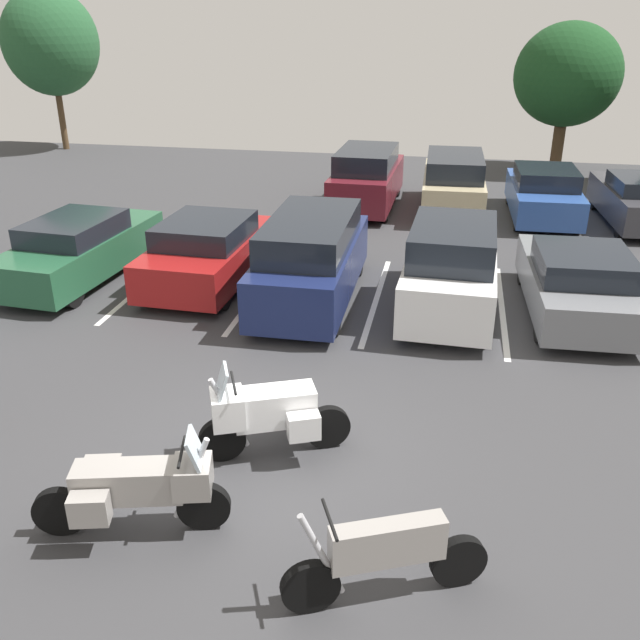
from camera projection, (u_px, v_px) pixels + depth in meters
ground at (257, 458)px, 9.78m from camera, size 44.00×44.00×0.10m
motorcycle_touring at (268, 412)px, 9.52m from camera, size 2.02×1.24×1.44m
motorcycle_second at (385, 555)px, 7.19m from camera, size 2.13×1.06×1.27m
motorcycle_third at (137, 487)px, 8.11m from camera, size 2.30×1.08×1.35m
parking_stripes at (317, 294)px, 15.23m from camera, size 13.40×4.92×0.01m
car_green at (80, 248)px, 15.88m from camera, size 2.09×4.86×1.47m
car_red at (208, 252)px, 15.62m from camera, size 2.08×4.32×1.50m
car_navy at (311, 259)px, 14.59m from camera, size 1.82×4.90×1.86m
car_white at (451, 269)px, 14.05m from camera, size 1.91×4.37×1.88m
car_grey at (577, 282)px, 13.97m from camera, size 2.08×4.51×1.44m
car_far_maroon at (367, 178)px, 21.51m from camera, size 1.88×4.63×1.85m
car_far_champagne at (453, 183)px, 21.10m from camera, size 1.91×4.62×1.76m
car_far_blue at (543, 194)px, 20.45m from camera, size 1.95×4.35×1.51m
car_far_charcoal at (640, 200)px, 19.87m from camera, size 2.16×4.51×1.45m
tree_center_right at (51, 42)px, 29.03m from camera, size 3.97×3.97×6.60m
tree_far_right at (568, 75)px, 25.29m from camera, size 3.86×3.86×5.37m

